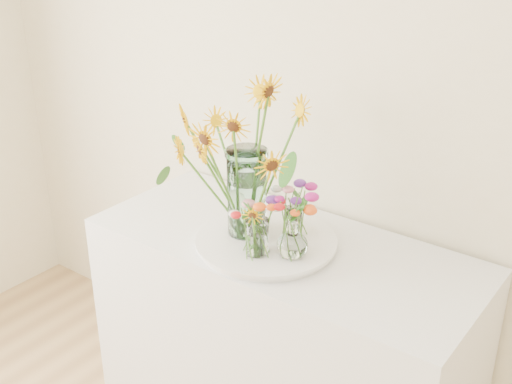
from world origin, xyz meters
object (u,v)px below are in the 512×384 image
tray (266,243)px  small_vase_b (293,237)px  counter (281,347)px  small_vase_c (293,222)px  mason_jar (247,192)px  small_vase_a (257,237)px

tray → small_vase_b: 0.16m
counter → small_vase_b: bearing=-43.8°
counter → small_vase_c: small_vase_c is taller
mason_jar → small_vase_a: size_ratio=2.42×
counter → small_vase_c: 0.53m
tray → small_vase_b: small_vase_b is taller
counter → small_vase_a: bearing=-89.3°
small_vase_b → small_vase_c: small_vase_b is taller
tray → small_vase_c: size_ratio=4.34×
mason_jar → small_vase_b: size_ratio=2.14×
counter → small_vase_b: small_vase_b is taller
counter → tray: bearing=-118.2°
tray → mason_jar: bearing=179.0°
small_vase_a → small_vase_c: size_ratio=1.21×
counter → tray: size_ratio=3.01×
tray → mason_jar: 0.19m
small_vase_c → mason_jar: bearing=-150.5°
counter → mason_jar: mason_jar is taller
counter → small_vase_a: 0.56m
tray → small_vase_c: (0.06, 0.08, 0.07)m
small_vase_b → small_vase_a: bearing=-149.9°
tray → mason_jar: size_ratio=1.48×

